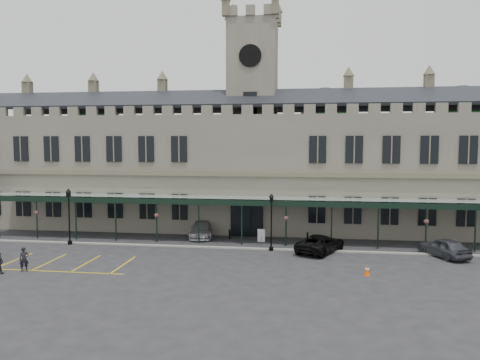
# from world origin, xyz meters

# --- Properties ---
(ground) EXTENTS (140.00, 140.00, 0.00)m
(ground) POSITION_xyz_m (0.00, 0.00, 0.00)
(ground) COLOR #252527
(station_building) EXTENTS (60.00, 10.36, 17.30)m
(station_building) POSITION_xyz_m (0.00, 15.91, 6.47)
(station_building) COLOR #646054
(station_building) RESTS_ON ground
(clock_tower) EXTENTS (5.60, 5.60, 24.80)m
(clock_tower) POSITION_xyz_m (0.00, 16.00, 13.11)
(clock_tower) COLOR #646054
(clock_tower) RESTS_ON ground
(canopy) EXTENTS (50.00, 4.10, 4.30)m
(canopy) POSITION_xyz_m (0.00, 7.46, 2.40)
(canopy) COLOR #8C9E93
(canopy) RESTS_ON ground
(kerb) EXTENTS (60.00, 0.40, 0.12)m
(kerb) POSITION_xyz_m (0.00, 5.50, 0.06)
(kerb) COLOR gray
(kerb) RESTS_ON ground
(parking_markings) EXTENTS (16.00, 6.00, 0.01)m
(parking_markings) POSITION_xyz_m (-14.00, -1.50, 0.00)
(parking_markings) COLOR gold
(parking_markings) RESTS_ON ground
(tree_behind_left) EXTENTS (6.00, 6.00, 16.00)m
(tree_behind_left) POSITION_xyz_m (-22.00, 25.00, 12.81)
(tree_behind_left) COLOR #332314
(tree_behind_left) RESTS_ON ground
(tree_behind_mid) EXTENTS (6.00, 6.00, 16.00)m
(tree_behind_mid) POSITION_xyz_m (8.00, 25.00, 12.81)
(tree_behind_mid) COLOR #332314
(tree_behind_mid) RESTS_ON ground
(tree_behind_right) EXTENTS (6.00, 6.00, 16.00)m
(tree_behind_right) POSITION_xyz_m (24.00, 25.00, 12.81)
(tree_behind_right) COLOR #332314
(tree_behind_right) RESTS_ON ground
(lamp_post_left) EXTENTS (0.49, 0.49, 5.15)m
(lamp_post_left) POSITION_xyz_m (-15.53, 5.08, 3.06)
(lamp_post_left) COLOR black
(lamp_post_left) RESTS_ON ground
(lamp_post_mid) EXTENTS (0.47, 0.47, 4.95)m
(lamp_post_mid) POSITION_xyz_m (2.82, 5.21, 2.94)
(lamp_post_mid) COLOR black
(lamp_post_mid) RESTS_ON ground
(traffic_cone) EXTENTS (0.44, 0.44, 0.70)m
(traffic_cone) POSITION_xyz_m (10.01, -1.29, 0.34)
(traffic_cone) COLOR #DF4D07
(traffic_cone) RESTS_ON ground
(sign_board) EXTENTS (0.70, 0.14, 1.20)m
(sign_board) POSITION_xyz_m (1.64, 8.61, 0.58)
(sign_board) COLOR black
(sign_board) RESTS_ON ground
(bollard_left) EXTENTS (0.17, 0.17, 0.98)m
(bollard_left) POSITION_xyz_m (-1.45, 9.24, 0.49)
(bollard_left) COLOR black
(bollard_left) RESTS_ON ground
(bollard_right) EXTENTS (0.17, 0.17, 0.93)m
(bollard_right) POSITION_xyz_m (5.92, 9.11, 0.47)
(bollard_right) COLOR black
(bollard_right) RESTS_ON ground
(car_taxi) EXTENTS (2.87, 5.48, 1.52)m
(car_taxi) POSITION_xyz_m (-4.37, 10.00, 0.76)
(car_taxi) COLOR #989A9F
(car_taxi) RESTS_ON ground
(car_van) EXTENTS (4.76, 5.96, 1.51)m
(car_van) POSITION_xyz_m (7.00, 5.24, 0.75)
(car_van) COLOR black
(car_van) RESTS_ON ground
(car_right_a) EXTENTS (3.69, 4.98, 1.58)m
(car_right_a) POSITION_xyz_m (16.89, 4.97, 0.79)
(car_right_a) COLOR #3B3E43
(car_right_a) RESTS_ON ground
(person_a) EXTENTS (0.77, 0.70, 1.76)m
(person_a) POSITION_xyz_m (-14.42, -3.63, 0.88)
(person_a) COLOR black
(person_a) RESTS_ON ground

